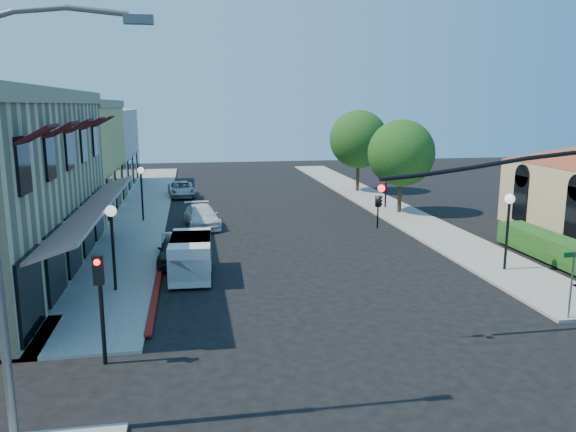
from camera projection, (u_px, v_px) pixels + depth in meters
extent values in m
plane|color=black|center=(384.00, 366.00, 16.27)|extent=(120.00, 120.00, 0.00)
cube|color=gray|center=(145.00, 208.00, 40.89)|extent=(3.50, 50.00, 0.12)
cube|color=gray|center=(375.00, 201.00, 43.82)|extent=(3.50, 50.00, 0.12)
cube|color=maroon|center=(157.00, 290.00, 22.85)|extent=(0.25, 10.00, 0.06)
cube|color=tan|center=(61.00, 96.00, 23.60)|extent=(0.50, 18.20, 0.60)
cube|color=#561416|center=(95.00, 206.00, 24.71)|extent=(1.75, 17.00, 0.67)
cube|color=#440D0F|center=(38.00, 134.00, 17.20)|extent=(1.02, 1.50, 0.60)
cube|color=#440D0F|center=(62.00, 129.00, 20.49)|extent=(1.02, 1.50, 0.60)
cube|color=#440D0F|center=(80.00, 126.00, 23.77)|extent=(1.02, 1.50, 0.60)
cube|color=#440D0F|center=(93.00, 123.00, 27.06)|extent=(1.02, 1.50, 0.60)
cube|color=#440D0F|center=(103.00, 121.00, 30.34)|extent=(1.02, 1.50, 0.60)
cube|color=black|center=(30.00, 294.00, 17.60)|extent=(0.12, 2.60, 2.60)
cube|color=black|center=(55.00, 264.00, 20.88)|extent=(0.12, 2.60, 2.60)
cube|color=black|center=(74.00, 243.00, 24.17)|extent=(0.12, 2.60, 2.60)
cube|color=black|center=(87.00, 226.00, 27.46)|extent=(0.12, 2.60, 2.60)
cube|color=black|center=(98.00, 213.00, 30.74)|extent=(0.12, 2.60, 2.60)
cube|color=tan|center=(39.00, 159.00, 38.07)|extent=(10.00, 12.00, 7.60)
cube|color=beige|center=(75.00, 150.00, 49.73)|extent=(10.00, 12.00, 7.00)
cube|color=black|center=(575.00, 214.00, 29.45)|extent=(0.12, 1.40, 2.80)
cube|color=black|center=(520.00, 199.00, 34.28)|extent=(0.12, 1.40, 2.80)
cube|color=#174513|center=(554.00, 262.00, 26.92)|extent=(1.40, 8.00, 1.10)
cylinder|color=#2F1F13|center=(399.00, 199.00, 38.80)|extent=(0.28, 0.28, 2.10)
sphere|color=#174513|center=(401.00, 153.00, 38.19)|extent=(4.56, 4.56, 4.56)
cylinder|color=#2F1F13|center=(358.00, 179.00, 48.45)|extent=(0.28, 0.28, 2.27)
sphere|color=#174513|center=(359.00, 139.00, 47.78)|extent=(4.94, 4.94, 4.94)
cylinder|color=black|center=(501.00, 165.00, 17.32)|extent=(7.80, 0.14, 0.14)
imported|color=black|center=(379.00, 197.00, 16.84)|extent=(0.20, 0.16, 1.00)
sphere|color=#FF0C0C|center=(381.00, 188.00, 16.61)|extent=(0.22, 0.22, 0.22)
cylinder|color=black|center=(102.00, 315.00, 16.09)|extent=(0.12, 0.12, 3.00)
cube|color=black|center=(98.00, 270.00, 15.68)|extent=(0.28, 0.22, 0.85)
sphere|color=#FF0C0C|center=(97.00, 262.00, 15.51)|extent=(0.18, 0.18, 0.18)
cylinder|color=#595B5E|center=(51.00, 12.00, 11.20)|extent=(3.00, 0.12, 0.12)
cube|color=#595B5E|center=(139.00, 20.00, 11.50)|extent=(0.60, 0.25, 0.18)
cylinder|color=#595B5E|center=(571.00, 287.00, 19.41)|extent=(0.06, 0.06, 2.50)
cube|color=#0C591E|center=(574.00, 255.00, 19.18)|extent=(0.80, 0.04, 0.18)
cylinder|color=black|center=(114.00, 254.00, 22.27)|extent=(0.12, 0.12, 3.20)
sphere|color=white|center=(111.00, 211.00, 21.93)|extent=(0.44, 0.44, 0.44)
cylinder|color=black|center=(142.00, 198.00, 35.80)|extent=(0.12, 0.12, 3.20)
sphere|color=white|center=(141.00, 170.00, 35.46)|extent=(0.44, 0.44, 0.44)
cylinder|color=black|center=(507.00, 237.00, 25.11)|extent=(0.12, 0.12, 3.20)
sphere|color=white|center=(510.00, 199.00, 24.77)|extent=(0.44, 0.44, 0.44)
cylinder|color=black|center=(386.00, 187.00, 40.58)|extent=(0.12, 0.12, 3.20)
sphere|color=white|center=(387.00, 163.00, 40.23)|extent=(0.44, 0.44, 0.44)
cube|color=silver|center=(191.00, 256.00, 24.48)|extent=(1.90, 4.07, 1.63)
cube|color=silver|center=(189.00, 269.00, 22.82)|extent=(1.70, 0.62, 0.91)
cube|color=black|center=(189.00, 256.00, 23.04)|extent=(1.55, 0.16, 0.82)
cube|color=black|center=(191.00, 245.00, 24.66)|extent=(1.84, 2.43, 0.82)
cylinder|color=black|center=(171.00, 280.00, 23.18)|extent=(0.25, 0.61, 0.60)
cylinder|color=black|center=(176.00, 262.00, 25.83)|extent=(0.25, 0.61, 0.60)
cylinder|color=black|center=(209.00, 279.00, 23.38)|extent=(0.25, 0.61, 0.60)
cylinder|color=black|center=(209.00, 261.00, 26.03)|extent=(0.25, 0.61, 0.60)
imported|color=black|center=(176.00, 249.00, 26.70)|extent=(1.76, 4.02, 1.35)
imported|color=#A0A2A5|center=(176.00, 246.00, 27.69)|extent=(1.65, 3.67, 1.17)
imported|color=silver|center=(202.00, 216.00, 34.67)|extent=(2.41, 4.74, 1.32)
imported|color=#A0A2A5|center=(181.00, 189.00, 46.04)|extent=(2.40, 4.60, 1.24)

